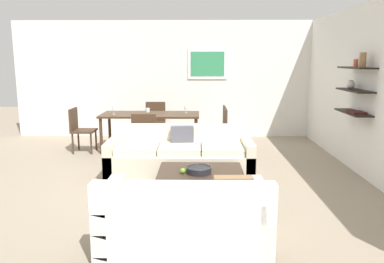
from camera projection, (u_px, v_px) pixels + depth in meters
The scene contains 17 objects.
ground_plane at pixel (171, 183), 5.75m from camera, with size 18.00×18.00×0.00m, color gray.
back_wall_unit at pixel (194, 79), 8.95m from camera, with size 8.40×0.09×2.70m.
right_wall_shelf_unit at pixel (364, 90), 6.03m from camera, with size 0.34×8.20×2.70m.
sofa_beige at pixel (180, 158), 6.02m from camera, with size 2.24×0.90×0.78m.
loveseat_white at pixel (185, 219), 3.74m from camera, with size 1.63×0.90×0.78m.
coffee_table at pixel (201, 187), 4.97m from camera, with size 1.12×1.09×0.38m.
decorative_bowl at pixel (199, 170), 4.95m from camera, with size 0.33×0.33×0.08m.
apple_on_coffee_table at pixel (183, 171), 4.92m from camera, with size 0.07×0.07×0.07m, color #669E2D.
dining_table at pixel (150, 117), 7.68m from camera, with size 1.96×0.85×0.75m.
dining_chair_right_far at pixel (219, 124), 7.88m from camera, with size 0.44×0.44×0.88m.
dining_chair_foot at pixel (145, 134), 6.90m from camera, with size 0.44×0.44×0.88m.
dining_chair_head at pixel (155, 119), 8.53m from camera, with size 0.44×0.44×0.88m.
dining_chair_left_near at pixel (80, 127), 7.55m from camera, with size 0.44×0.44×0.88m.
dining_chair_right_near at pixel (220, 127), 7.51m from camera, with size 0.44×0.44×0.88m.
wine_glass_left_near at pixel (114, 108), 7.56m from camera, with size 0.07×0.07×0.17m.
wine_glass_foot at pixel (148, 110), 7.29m from camera, with size 0.07×0.07×0.16m.
wine_glass_right_far at pixel (186, 108), 7.74m from camera, with size 0.06×0.06×0.14m.
Camera 1 is at (0.41, -5.49, 1.85)m, focal length 35.71 mm.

